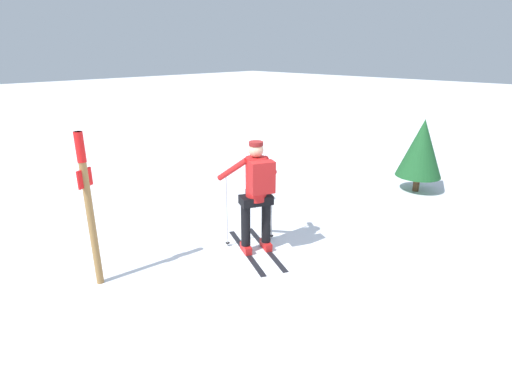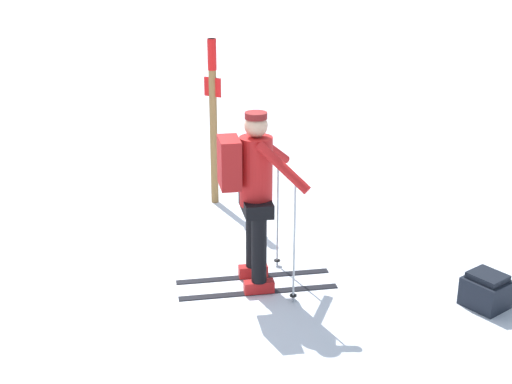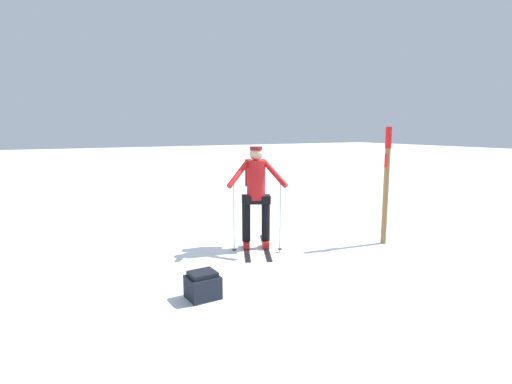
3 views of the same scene
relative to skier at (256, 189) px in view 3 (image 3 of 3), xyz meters
The scene contains 4 objects.
ground_plane 1.31m from the skier, 45.70° to the right, with size 80.00×80.00×0.00m, color white.
skier is the anchor object (origin of this frame).
dropped_backpack 2.45m from the skier, 134.08° to the left, with size 0.37×0.40×0.34m.
trail_marker 2.40m from the skier, 112.78° to the right, with size 0.12×0.23×2.15m.
Camera 3 is at (-6.63, 3.90, 2.12)m, focal length 28.00 mm.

